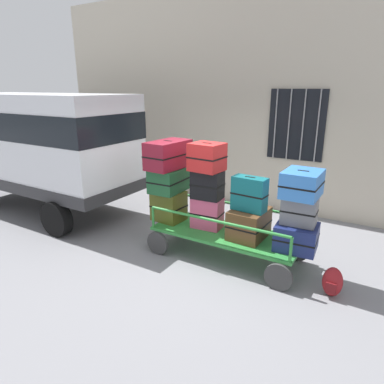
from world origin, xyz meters
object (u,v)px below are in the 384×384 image
at_px(van, 40,140).
at_px(backpack, 332,282).
at_px(suitcase_midright_middle, 299,211).
at_px(luggage_cart, 226,237).
at_px(suitcase_midleft_top, 207,157).
at_px(suitcase_midright_top, 302,184).
at_px(suitcase_center_middle, 249,194).
at_px(suitcase_midleft_middle, 207,184).
at_px(suitcase_center_bottom, 249,223).
at_px(suitcase_midright_bottom, 296,237).
at_px(suitcase_left_middle, 170,179).
at_px(suitcase_midleft_bottom, 207,213).
at_px(suitcase_left_bottom, 169,206).
at_px(suitcase_left_top, 168,155).

xyz_separation_m(van, backpack, (6.42, -0.28, -1.42)).
distance_m(van, suitcase_midright_middle, 5.85).
relative_size(luggage_cart, suitcase_midleft_top, 4.61).
xyz_separation_m(luggage_cart, suitcase_midright_top, (1.15, 0.02, 1.09)).
bearing_deg(suitcase_center_middle, suitcase_midright_top, 3.70).
height_order(suitcase_midleft_middle, suitcase_center_bottom, suitcase_midleft_middle).
bearing_deg(backpack, suitcase_midright_bottom, 156.27).
xyz_separation_m(van, suitcase_left_middle, (3.52, 0.02, -0.42)).
relative_size(suitcase_midleft_middle, suitcase_center_bottom, 0.75).
bearing_deg(suitcase_center_bottom, suitcase_midleft_bottom, 179.75).
xyz_separation_m(luggage_cart, suitcase_midleft_top, (-0.38, -0.01, 1.33)).
height_order(suitcase_left_bottom, suitcase_midleft_bottom, suitcase_left_bottom).
xyz_separation_m(suitcase_left_bottom, backpack, (2.90, -0.24, -0.51)).
bearing_deg(suitcase_left_bottom, van, 179.47).
bearing_deg(suitcase_left_bottom, backpack, -4.78).
bearing_deg(suitcase_left_middle, suitcase_center_bottom, -0.00).
distance_m(suitcase_midleft_bottom, suitcase_midright_middle, 1.57).
xyz_separation_m(suitcase_midleft_bottom, suitcase_midleft_middle, (0.00, -0.00, 0.51)).
bearing_deg(suitcase_center_bottom, suitcase_midright_middle, -0.91).
distance_m(suitcase_midleft_bottom, suitcase_center_bottom, 0.77).
relative_size(suitcase_left_bottom, suitcase_midleft_bottom, 1.06).
distance_m(suitcase_left_top, suitcase_midright_bottom, 2.51).
relative_size(suitcase_left_top, suitcase_midright_top, 1.37).
xyz_separation_m(luggage_cart, suitcase_midleft_middle, (-0.38, 0.02, 0.86)).
bearing_deg(backpack, suitcase_left_middle, 174.27).
relative_size(suitcase_center_bottom, suitcase_midright_bottom, 1.09).
bearing_deg(suitcase_left_bottom, suitcase_left_middle, 90.00).
height_order(suitcase_left_top, suitcase_midleft_middle, suitcase_left_top).
bearing_deg(suitcase_midleft_middle, suitcase_center_bottom, 0.07).
relative_size(suitcase_midleft_bottom, suitcase_center_middle, 0.97).
distance_m(suitcase_left_bottom, suitcase_midright_top, 2.42).
bearing_deg(suitcase_left_middle, suitcase_midright_top, -0.09).
height_order(van, suitcase_midright_bottom, van).
distance_m(luggage_cart, suitcase_left_bottom, 1.20).
xyz_separation_m(suitcase_left_bottom, suitcase_midleft_bottom, (0.77, 0.05, -0.01)).
height_order(suitcase_left_top, suitcase_midleft_top, suitcase_midleft_top).
bearing_deg(suitcase_midright_top, van, -179.88).
distance_m(suitcase_midright_top, backpack, 1.42).
height_order(suitcase_left_middle, suitcase_midleft_middle, suitcase_midleft_middle).
bearing_deg(suitcase_left_top, suitcase_center_bottom, 1.06).
height_order(suitcase_left_bottom, suitcase_midright_middle, suitcase_midright_middle).
bearing_deg(suitcase_midleft_middle, backpack, -7.73).
height_order(suitcase_center_middle, suitcase_midright_middle, suitcase_center_middle).
bearing_deg(suitcase_left_bottom, suitcase_midright_top, 1.11).
xyz_separation_m(suitcase_midleft_middle, suitcase_midright_middle, (1.53, -0.01, -0.17)).
height_order(suitcase_midright_bottom, suitcase_midright_middle, suitcase_midright_middle).
xyz_separation_m(van, suitcase_center_middle, (5.06, -0.04, -0.43)).
distance_m(luggage_cart, suitcase_midright_middle, 1.34).
relative_size(suitcase_left_bottom, suitcase_midright_top, 0.90).
height_order(luggage_cart, suitcase_midleft_middle, suitcase_midleft_middle).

